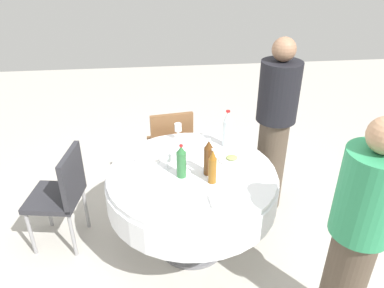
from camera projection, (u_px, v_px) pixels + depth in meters
name	position (u px, v px, depth m)	size (l,w,h in m)	color
ground_plane	(192.00, 244.00, 3.12)	(10.00, 10.00, 0.00)	#B7B2A8
dining_table	(192.00, 188.00, 2.83)	(1.30, 1.30, 0.74)	white
bottle_brown_rear	(208.00, 158.00, 2.67)	(0.07, 0.07, 0.29)	#593314
bottle_amber_right	(212.00, 167.00, 2.58)	(0.06, 0.06, 0.28)	#8C5619
bottle_green_outer	(181.00, 162.00, 2.65)	(0.07, 0.07, 0.27)	#2D6B38
bottle_clear_far	(227.00, 130.00, 3.03)	(0.07, 0.07, 0.32)	silver
wine_glass_far	(167.00, 158.00, 2.76)	(0.06, 0.06, 0.13)	white
wine_glass_south	(178.00, 128.00, 3.15)	(0.06, 0.06, 0.15)	white
plate_near	(148.00, 158.00, 2.91)	(0.21, 0.21, 0.02)	white
plate_west	(232.00, 159.00, 2.89)	(0.21, 0.21, 0.04)	white
spoon_right	(187.00, 212.00, 2.35)	(0.18, 0.02, 0.01)	silver
folded_napkin	(219.00, 201.00, 2.43)	(0.13, 0.13, 0.02)	white
person_rear	(275.00, 126.00, 3.20)	(0.34, 0.34, 1.61)	#4C3F33
person_right	(358.00, 234.00, 2.10)	(0.34, 0.34, 1.53)	#4C3F33
chair_east	(63.00, 191.00, 2.92)	(0.46, 0.46, 0.87)	#2D2D33
chair_mid	(171.00, 143.00, 3.60)	(0.45, 0.45, 0.87)	brown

